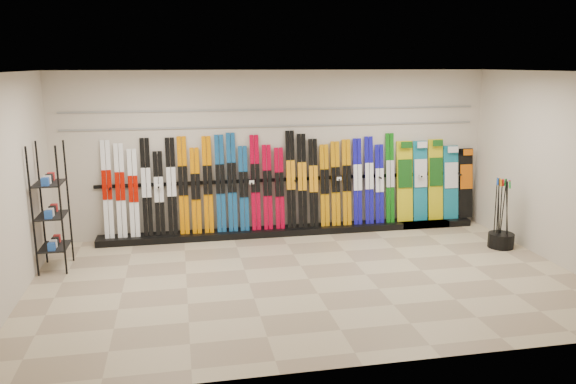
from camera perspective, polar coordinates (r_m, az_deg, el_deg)
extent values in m
plane|color=gray|center=(8.40, 2.12, -8.80)|extent=(8.00, 8.00, 0.00)
plane|color=beige|center=(10.38, -0.98, 4.00)|extent=(8.00, 0.00, 8.00)
plane|color=beige|center=(8.07, -26.65, 0.02)|extent=(0.00, 5.00, 5.00)
plane|color=beige|center=(9.70, 25.89, 2.06)|extent=(0.00, 5.00, 5.00)
plane|color=silver|center=(7.81, 2.30, 12.11)|extent=(8.00, 8.00, 0.00)
cube|color=black|center=(10.53, 0.47, -3.91)|extent=(8.00, 0.40, 0.12)
cube|color=white|center=(10.25, -17.89, 0.23)|extent=(0.17, 0.25, 1.70)
cube|color=white|center=(10.22, -16.66, 0.12)|extent=(0.17, 0.24, 1.64)
cube|color=white|center=(10.21, -15.42, -0.11)|extent=(0.17, 0.23, 1.54)
cube|color=black|center=(10.19, -14.19, 0.46)|extent=(0.17, 0.26, 1.73)
cube|color=black|center=(10.18, -12.97, -0.16)|extent=(0.17, 0.22, 1.49)
cube|color=black|center=(10.17, -11.75, 0.55)|extent=(0.17, 0.25, 1.72)
cube|color=#D07400|center=(10.17, -10.60, 0.65)|extent=(0.17, 0.26, 1.74)
cube|color=#D07400|center=(10.18, -9.36, 0.12)|extent=(0.17, 0.23, 1.53)
cube|color=#D07400|center=(10.18, -8.16, 0.74)|extent=(0.17, 0.26, 1.73)
cube|color=navy|center=(10.19, -6.89, 0.84)|extent=(0.17, 0.26, 1.75)
cube|color=navy|center=(10.21, -5.72, 0.98)|extent=(0.17, 0.26, 1.78)
cube|color=navy|center=(10.24, -4.52, 0.35)|extent=(0.17, 0.23, 1.54)
cube|color=#A90020|center=(10.26, -3.34, 0.94)|extent=(0.17, 0.26, 1.73)
cube|color=#A90020|center=(10.30, -2.11, 0.48)|extent=(0.17, 0.23, 1.55)
cube|color=#A90020|center=(10.34, -0.88, 0.37)|extent=(0.17, 0.22, 1.49)
cube|color=black|center=(10.36, 0.28, 1.26)|extent=(0.17, 0.26, 1.79)
cube|color=black|center=(10.41, 1.44, 1.13)|extent=(0.17, 0.26, 1.73)
cube|color=black|center=(10.46, 2.60, 0.91)|extent=(0.17, 0.24, 1.63)
cube|color=#C78007|center=(10.52, 3.74, 0.66)|extent=(0.17, 0.23, 1.52)
cube|color=#C78007|center=(10.57, 4.85, 0.84)|extent=(0.17, 0.23, 1.58)
cube|color=#C78007|center=(10.63, 5.98, 0.97)|extent=(0.17, 0.24, 1.61)
cube|color=#141199|center=(10.70, 7.08, 1.06)|extent=(0.17, 0.24, 1.62)
cube|color=#141199|center=(10.77, 8.24, 1.18)|extent=(0.17, 0.25, 1.65)
cube|color=#141199|center=(10.84, 9.28, 0.81)|extent=(0.17, 0.22, 1.50)
cube|color=#106111|center=(10.91, 10.32, 1.40)|extent=(0.17, 0.25, 1.70)
cube|color=gold|center=(11.05, 11.77, 1.06)|extent=(0.32, 0.24, 1.55)
cube|color=#14728C|center=(11.18, 13.28, 1.11)|extent=(0.28, 0.24, 1.54)
cube|color=gold|center=(11.31, 14.76, 1.22)|extent=(0.30, 0.24, 1.56)
cube|color=#14728C|center=(11.46, 16.20, 0.94)|extent=(0.31, 0.22, 1.43)
cube|color=black|center=(11.61, 17.60, 0.84)|extent=(0.29, 0.21, 1.37)
cube|color=black|center=(9.25, -22.94, -1.42)|extent=(0.40, 0.60, 1.96)
cylinder|color=black|center=(10.41, 20.81, -4.61)|extent=(0.44, 0.44, 0.25)
cylinder|color=black|center=(10.30, 20.78, -1.99)|extent=(0.02, 0.08, 1.18)
cylinder|color=black|center=(10.33, 20.52, -1.93)|extent=(0.03, 0.12, 1.18)
cylinder|color=black|center=(10.27, 21.35, -2.07)|extent=(0.12, 0.08, 1.18)
cylinder|color=black|center=(10.33, 20.97, -1.96)|extent=(0.09, 0.07, 1.18)
cylinder|color=black|center=(10.23, 21.35, -2.14)|extent=(0.15, 0.09, 1.17)
cylinder|color=black|center=(10.26, 20.60, -2.03)|extent=(0.09, 0.04, 1.18)
cylinder|color=black|center=(10.35, 20.31, -1.88)|extent=(0.07, 0.14, 1.18)
cylinder|color=black|center=(10.14, 21.36, -2.25)|extent=(0.10, 0.12, 1.18)
cube|color=gray|center=(10.30, -0.97, 6.73)|extent=(7.60, 0.02, 0.03)
cube|color=gray|center=(10.27, -0.98, 8.39)|extent=(7.60, 0.02, 0.03)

